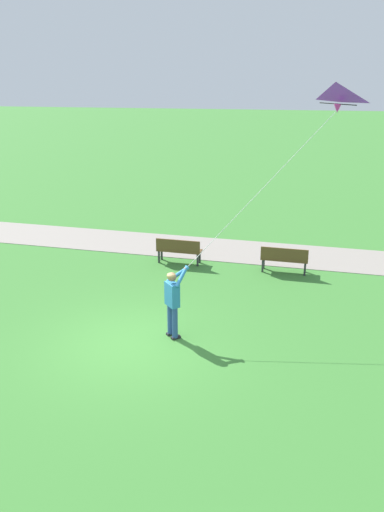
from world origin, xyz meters
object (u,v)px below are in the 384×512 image
(park_bench_far_walkway, at_px, (284,258))
(park_bench_near_walkway, at_px, (179,249))
(person_kite_flyer, at_px, (173,298))
(flying_kite, at_px, (334,99))

(park_bench_far_walkway, bearing_deg, park_bench_near_walkway, -96.08)
(person_kite_flyer, distance_m, flying_kite, 6.57)
(park_bench_near_walkway, distance_m, park_bench_far_walkway, 3.50)
(park_bench_near_walkway, height_order, park_bench_far_walkway, same)
(flying_kite, distance_m, park_bench_near_walkway, 7.00)
(person_kite_flyer, xyz_separation_m, park_bench_near_walkway, (-5.03, -0.65, -0.54))
(person_kite_flyer, distance_m, park_bench_near_walkway, 5.10)
(park_bench_far_walkway, bearing_deg, flying_kite, 28.75)
(flying_kite, height_order, park_bench_near_walkway, flying_kite)
(person_kite_flyer, relative_size, flying_kite, 0.44)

